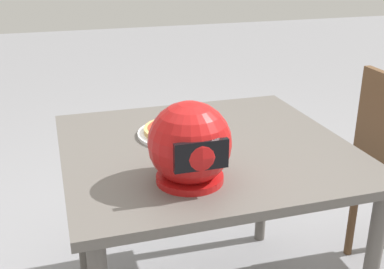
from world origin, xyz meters
TOP-DOWN VIEW (x-y plane):
  - dining_table at (0.00, 0.00)m, footprint 0.97×0.92m
  - pizza_plate at (0.06, -0.12)m, footprint 0.30×0.30m
  - pizza at (0.07, -0.12)m, footprint 0.25×0.25m
  - motorcycle_helmet at (0.13, 0.24)m, footprint 0.24×0.24m

SIDE VIEW (x-z plane):
  - dining_table at x=0.00m, z-range 0.27..0.99m
  - pizza_plate at x=0.06m, z-range 0.72..0.73m
  - pizza at x=0.07m, z-range 0.72..0.77m
  - motorcycle_helmet at x=0.13m, z-range 0.71..0.95m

